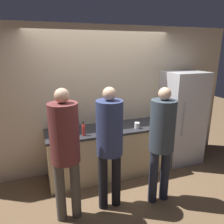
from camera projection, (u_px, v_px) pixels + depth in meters
ground_plane at (115, 184)px, 3.69m from camera, size 14.00×14.00×0.00m
wall_back at (102, 100)px, 3.98m from camera, size 5.20×0.06×2.60m
counter at (108, 151)px, 3.92m from camera, size 2.12×0.70×0.88m
refrigerator at (182, 118)px, 4.29m from camera, size 0.73×0.66×1.80m
person_left at (65, 145)px, 2.68m from camera, size 0.36×0.36×1.78m
person_center at (110, 139)px, 2.90m from camera, size 0.36×0.36×1.75m
person_right at (162, 136)px, 3.04m from camera, size 0.35×0.35×1.72m
fruit_bowl at (107, 127)px, 3.69m from camera, size 0.36×0.36×0.12m
utensil_crock at (76, 126)px, 3.68m from camera, size 0.12×0.12×0.31m
bottle_red at (84, 130)px, 3.44m from camera, size 0.05×0.05×0.23m
cup_blue at (110, 122)px, 3.92m from camera, size 0.08×0.08×0.10m
cup_white at (137, 125)px, 3.76m from camera, size 0.09×0.09×0.10m
potted_plant at (60, 122)px, 3.72m from camera, size 0.15×0.15×0.23m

